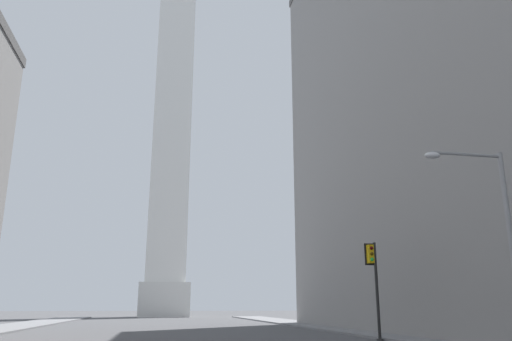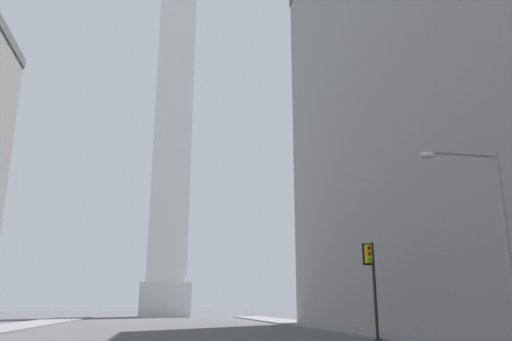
# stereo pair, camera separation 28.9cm
# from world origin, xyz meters

# --- Properties ---
(sidewalk_right) EXTENTS (5.00, 112.55, 0.15)m
(sidewalk_right) POSITION_xyz_m (14.32, 33.77, 0.07)
(sidewalk_right) COLOR slate
(sidewalk_right) RESTS_ON ground_plane
(obelisk) EXTENTS (8.87, 8.87, 79.23)m
(obelisk) POSITION_xyz_m (0.00, 93.79, 38.14)
(obelisk) COLOR silver
(obelisk) RESTS_ON ground_plane
(traffic_light_mid_right) EXTENTS (0.79, 0.51, 5.70)m
(traffic_light_mid_right) POSITION_xyz_m (11.42, 28.45, 3.76)
(traffic_light_mid_right) COLOR black
(traffic_light_mid_right) RESTS_ON ground_plane
(street_lamp) EXTENTS (3.38, 0.36, 7.88)m
(street_lamp) POSITION_xyz_m (11.28, 16.69, 4.90)
(street_lamp) COLOR gray
(street_lamp) RESTS_ON ground_plane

